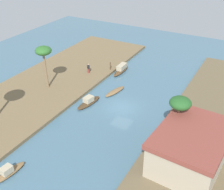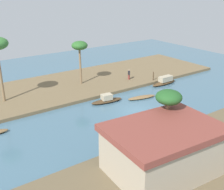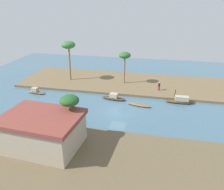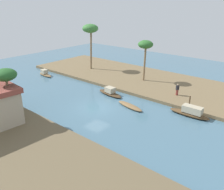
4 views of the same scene
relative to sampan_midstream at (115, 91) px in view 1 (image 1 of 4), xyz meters
The scene contains 12 objects.
river_water 4.07m from the sampan_midstream, 41.75° to the left, with size 68.32×68.32×0.00m, color #476B7F.
riverbank_left 10.15m from the sampan_midstream, 72.61° to the right, with size 43.53×12.73×0.41m, color brown.
riverbank_right 15.40m from the sampan_midstream, 78.64° to the left, with size 43.53×12.73×0.41m, color brown.
sampan_midstream is the anchor object (origin of this frame).
sampan_open_hull 7.01m from the sampan_midstream, 160.08° to the right, with size 4.58×1.12×1.25m.
sampan_downstream_large 18.97m from the sampan_midstream, ahead, with size 3.55×1.23×1.08m.
sampan_with_red_awning 4.76m from the sampan_midstream, 19.37° to the right, with size 4.36×1.75×1.11m.
person_on_near_bank 7.17m from the sampan_midstream, 114.96° to the right, with size 0.42×0.47×1.55m.
mooring_post 7.04m from the sampan_midstream, 145.27° to the right, with size 0.14×0.14×1.30m, color #4C3823.
palm_tree_left_near 11.37m from the sampan_midstream, 66.84° to the right, with size 2.27×2.27×6.22m.
palm_tree_right_tall 14.15m from the sampan_midstream, 57.93° to the left, with size 2.23×2.23×5.54m.
riverside_building 16.59m from the sampan_midstream, 54.47° to the left, with size 8.99×6.86×3.85m.
Camera 1 is at (28.54, 14.27, 20.29)m, focal length 45.87 mm.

